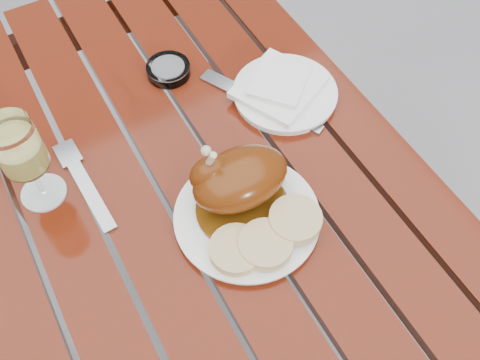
% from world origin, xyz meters
% --- Properties ---
extents(ground, '(60.00, 60.00, 0.00)m').
position_xyz_m(ground, '(0.00, 0.00, 0.00)').
color(ground, slate).
rests_on(ground, ground).
extents(table, '(0.80, 1.20, 0.75)m').
position_xyz_m(table, '(0.00, 0.00, 0.38)').
color(table, maroon).
rests_on(table, ground).
extents(dinner_plate, '(0.30, 0.30, 0.02)m').
position_xyz_m(dinner_plate, '(0.05, -0.15, 0.76)').
color(dinner_plate, white).
rests_on(dinner_plate, table).
extents(roast_duck, '(0.18, 0.17, 0.12)m').
position_xyz_m(roast_duck, '(0.06, -0.10, 0.81)').
color(roast_duck, '#522D09').
rests_on(roast_duck, dinner_plate).
extents(bread_dumplings, '(0.20, 0.11, 0.03)m').
position_xyz_m(bread_dumplings, '(0.05, -0.21, 0.78)').
color(bread_dumplings, '#D1B27F').
rests_on(bread_dumplings, dinner_plate).
extents(wine_glass, '(0.10, 0.10, 0.19)m').
position_xyz_m(wine_glass, '(-0.24, 0.08, 0.84)').
color(wine_glass, '#F3EA6E').
rests_on(wine_glass, table).
extents(side_plate, '(0.28, 0.28, 0.02)m').
position_xyz_m(side_plate, '(0.26, 0.06, 0.76)').
color(side_plate, white).
rests_on(side_plate, table).
extents(napkin, '(0.20, 0.20, 0.01)m').
position_xyz_m(napkin, '(0.25, 0.07, 0.77)').
color(napkin, white).
rests_on(napkin, side_plate).
extents(ashtray, '(0.10, 0.10, 0.02)m').
position_xyz_m(ashtray, '(0.08, 0.24, 0.76)').
color(ashtray, '#B2B7BC').
rests_on(ashtray, table).
extents(fork, '(0.04, 0.20, 0.01)m').
position_xyz_m(fork, '(-0.17, 0.05, 0.75)').
color(fork, gray).
rests_on(fork, table).
extents(knife, '(0.13, 0.22, 0.01)m').
position_xyz_m(knife, '(0.22, 0.06, 0.75)').
color(knife, gray).
rests_on(knife, table).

